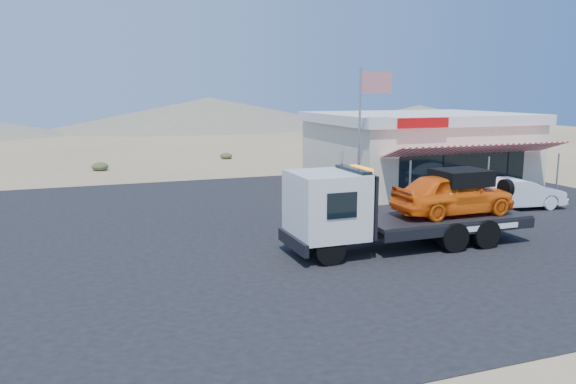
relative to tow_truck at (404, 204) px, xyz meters
name	(u,v)px	position (x,y,z in m)	size (l,w,h in m)	color
ground	(293,247)	(-3.37, 1.28, -1.47)	(120.00, 120.00, 0.00)	#8D7050
asphalt_lot	(313,222)	(-1.37, 4.28, -1.46)	(32.00, 24.00, 0.02)	black
tow_truck	(404,204)	(0.00, 0.00, 0.00)	(8.17, 2.42, 2.73)	black
white_sedan	(518,193)	(7.96, 3.58, -0.79)	(1.41, 4.03, 1.33)	silver
jerky_store	(417,149)	(7.12, 10.25, 0.52)	(10.40, 9.97, 3.90)	beige
flagpole	(365,122)	(1.56, 5.78, 2.29)	(1.55, 0.10, 6.00)	#99999E
distant_hills	(49,118)	(-13.15, 56.42, 0.42)	(126.00, 48.00, 4.20)	#726B59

